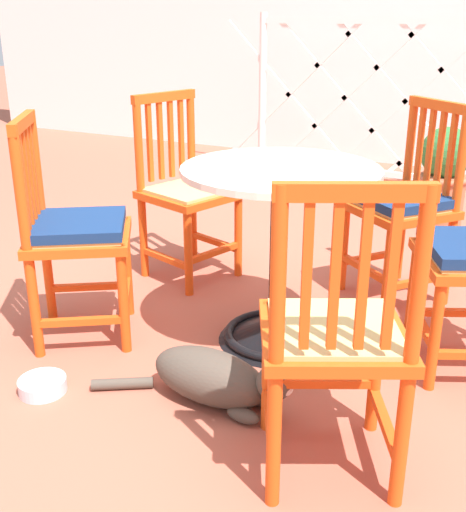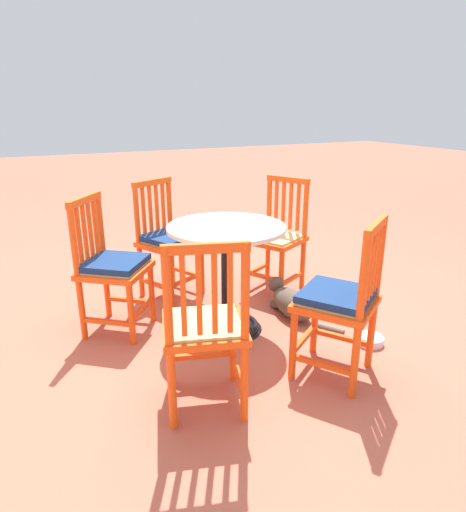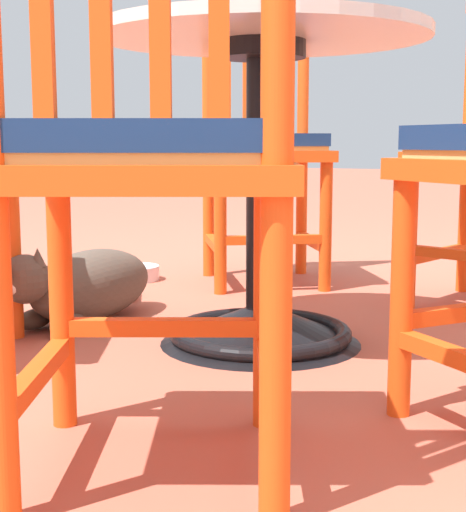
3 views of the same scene
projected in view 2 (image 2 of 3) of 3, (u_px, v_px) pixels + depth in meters
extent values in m
plane|color=#AD5642|center=(249.00, 323.00, 3.13)|extent=(24.00, 24.00, 0.00)
cone|color=black|center=(227.00, 322.00, 3.05)|extent=(0.48, 0.48, 0.10)
torus|color=black|center=(227.00, 325.00, 3.05)|extent=(0.44, 0.44, 0.04)
cylinder|color=black|center=(227.00, 278.00, 2.94)|extent=(0.07, 0.07, 0.66)
cylinder|color=black|center=(226.00, 233.00, 2.84)|extent=(0.20, 0.20, 0.04)
cylinder|color=silver|center=(226.00, 228.00, 2.83)|extent=(0.76, 0.76, 0.02)
cylinder|color=#E04C14|center=(170.00, 349.00, 2.37)|extent=(0.04, 0.04, 0.45)
cylinder|color=#E04C14|center=(233.00, 344.00, 2.43)|extent=(0.04, 0.04, 0.45)
cylinder|color=#E04C14|center=(170.00, 343.00, 1.98)|extent=(0.04, 0.04, 0.91)
cylinder|color=#E04C14|center=(245.00, 337.00, 2.03)|extent=(0.04, 0.04, 0.91)
cube|color=#E04C14|center=(172.00, 381.00, 2.24)|extent=(0.33, 0.13, 0.03)
cube|color=#E04C14|center=(238.00, 375.00, 2.29)|extent=(0.33, 0.13, 0.03)
cube|color=#E04C14|center=(202.00, 355.00, 2.42)|extent=(0.13, 0.33, 0.03)
cube|color=#E04C14|center=(204.00, 327.00, 2.17)|extent=(0.50, 0.50, 0.04)
cube|color=tan|center=(204.00, 323.00, 2.17)|extent=(0.44, 0.44, 0.02)
cube|color=#E04C14|center=(183.00, 296.00, 1.92)|extent=(0.03, 0.03, 0.39)
cube|color=#E04C14|center=(199.00, 295.00, 1.93)|extent=(0.03, 0.03, 0.39)
cube|color=#E04C14|center=(215.00, 294.00, 1.94)|extent=(0.03, 0.03, 0.39)
cube|color=#E04C14|center=(230.00, 293.00, 1.95)|extent=(0.03, 0.03, 0.39)
cube|color=#E04C14|center=(206.00, 248.00, 1.87)|extent=(0.14, 0.37, 0.04)
cylinder|color=#E04C14|center=(293.00, 343.00, 2.44)|extent=(0.04, 0.04, 0.45)
cylinder|color=#E04C14|center=(315.00, 318.00, 2.72)|extent=(0.04, 0.04, 0.45)
cylinder|color=#E04C14|center=(359.00, 319.00, 2.20)|extent=(0.04, 0.04, 0.91)
cylinder|color=#E04C14|center=(376.00, 295.00, 2.48)|extent=(0.04, 0.04, 0.91)
cube|color=#E04C14|center=(322.00, 365.00, 2.38)|extent=(0.30, 0.21, 0.03)
cube|color=#E04C14|center=(341.00, 337.00, 2.66)|extent=(0.30, 0.21, 0.03)
cube|color=#E04C14|center=(304.00, 338.00, 2.59)|extent=(0.21, 0.30, 0.03)
cube|color=#E04C14|center=(336.00, 303.00, 2.43)|extent=(0.55, 0.55, 0.04)
cube|color=tan|center=(336.00, 300.00, 2.42)|extent=(0.49, 0.49, 0.02)
cube|color=#E04C14|center=(367.00, 272.00, 2.19)|extent=(0.03, 0.03, 0.39)
cube|color=#E04C14|center=(371.00, 268.00, 2.24)|extent=(0.03, 0.03, 0.39)
cube|color=#E04C14|center=(374.00, 264.00, 2.30)|extent=(0.03, 0.03, 0.39)
cube|color=#E04C14|center=(377.00, 260.00, 2.35)|extent=(0.03, 0.03, 0.39)
cube|color=#E04C14|center=(376.00, 226.00, 2.20)|extent=(0.24, 0.33, 0.04)
cube|color=navy|center=(337.00, 295.00, 2.41)|extent=(0.50, 0.50, 0.04)
cylinder|color=#E04C14|center=(281.00, 275.00, 3.41)|extent=(0.04, 0.04, 0.45)
cylinder|color=#E04C14|center=(245.00, 265.00, 3.60)|extent=(0.04, 0.04, 0.45)
cylinder|color=#E04C14|center=(304.00, 236.00, 3.59)|extent=(0.04, 0.04, 0.91)
cylinder|color=#E04C14|center=(269.00, 229.00, 3.78)|extent=(0.04, 0.04, 0.91)
cube|color=#E04C14|center=(292.00, 278.00, 3.56)|extent=(0.18, 0.32, 0.03)
cube|color=#E04C14|center=(257.00, 269.00, 3.76)|extent=(0.18, 0.32, 0.03)
cube|color=#E04C14|center=(263.00, 276.00, 3.52)|extent=(0.32, 0.18, 0.03)
cube|color=#E04C14|center=(275.00, 240.00, 3.56)|extent=(0.54, 0.54, 0.04)
cube|color=tan|center=(275.00, 237.00, 3.56)|extent=(0.47, 0.47, 0.02)
cube|color=#E04C14|center=(298.00, 207.00, 3.55)|extent=(0.03, 0.03, 0.39)
cube|color=#E04C14|center=(291.00, 206.00, 3.59)|extent=(0.03, 0.03, 0.39)
cube|color=#E04C14|center=(283.00, 205.00, 3.63)|extent=(0.03, 0.03, 0.39)
cube|color=#E04C14|center=(276.00, 204.00, 3.67)|extent=(0.03, 0.03, 0.39)
cube|color=#E04C14|center=(288.00, 180.00, 3.54)|extent=(0.35, 0.20, 0.04)
cylinder|color=#E04C14|center=(202.00, 267.00, 3.57)|extent=(0.04, 0.04, 0.45)
cylinder|color=#E04C14|center=(171.00, 279.00, 3.31)|extent=(0.04, 0.04, 0.45)
cylinder|color=#E04C14|center=(171.00, 232.00, 3.69)|extent=(0.04, 0.04, 0.91)
cylinder|color=#E04C14|center=(139.00, 242.00, 3.44)|extent=(0.04, 0.04, 0.91)
cube|color=#E04C14|center=(187.00, 272.00, 3.69)|extent=(0.32, 0.17, 0.03)
cube|color=#E04C14|center=(156.00, 285.00, 3.44)|extent=(0.32, 0.17, 0.03)
cube|color=#E04C14|center=(187.00, 280.00, 3.46)|extent=(0.17, 0.32, 0.03)
cube|color=#E04C14|center=(170.00, 243.00, 3.47)|extent=(0.53, 0.53, 0.04)
cube|color=tan|center=(170.00, 241.00, 3.47)|extent=(0.47, 0.47, 0.02)
cube|color=#E04C14|center=(163.00, 207.00, 3.57)|extent=(0.03, 0.03, 0.39)
cube|color=#E04C14|center=(157.00, 208.00, 3.52)|extent=(0.03, 0.03, 0.39)
cube|color=#E04C14|center=(150.00, 210.00, 3.47)|extent=(0.03, 0.03, 0.39)
cube|color=#E04C14|center=(144.00, 211.00, 3.42)|extent=(0.03, 0.03, 0.39)
cube|color=#E04C14|center=(152.00, 182.00, 3.42)|extent=(0.19, 0.36, 0.04)
cube|color=navy|center=(170.00, 237.00, 3.46)|extent=(0.48, 0.48, 0.04)
cylinder|color=#E04C14|center=(152.00, 291.00, 3.11)|extent=(0.04, 0.04, 0.45)
cylinder|color=#E04C14|center=(131.00, 312.00, 2.79)|extent=(0.04, 0.04, 0.45)
cylinder|color=#E04C14|center=(104.00, 257.00, 3.10)|extent=(0.04, 0.04, 0.91)
cylinder|color=#E04C14|center=(78.00, 274.00, 2.78)|extent=(0.04, 0.04, 0.91)
cube|color=#E04C14|center=(130.00, 300.00, 3.17)|extent=(0.23, 0.28, 0.03)
cube|color=#E04C14|center=(107.00, 322.00, 2.85)|extent=(0.23, 0.28, 0.03)
cube|color=#E04C14|center=(142.00, 309.00, 2.97)|extent=(0.28, 0.23, 0.03)
cube|color=#E04C14|center=(115.00, 270.00, 2.92)|extent=(0.56, 0.56, 0.04)
cube|color=tan|center=(115.00, 267.00, 2.91)|extent=(0.49, 0.49, 0.02)
cube|color=#E04C14|center=(96.00, 228.00, 2.96)|extent=(0.03, 0.03, 0.39)
cube|color=#E04C14|center=(90.00, 231.00, 2.90)|extent=(0.03, 0.03, 0.39)
cube|color=#E04C14|center=(85.00, 233.00, 2.84)|extent=(0.03, 0.03, 0.39)
cube|color=#E04C14|center=(79.00, 236.00, 2.77)|extent=(0.03, 0.03, 0.39)
cube|color=#E04C14|center=(84.00, 200.00, 2.80)|extent=(0.32, 0.26, 0.04)
cube|color=navy|center=(115.00, 263.00, 2.90)|extent=(0.51, 0.51, 0.04)
ellipsoid|color=#4C4238|center=(292.00, 304.00, 3.22)|extent=(0.45, 0.22, 0.19)
ellipsoid|color=silver|center=(285.00, 300.00, 3.31)|extent=(0.19, 0.16, 0.14)
sphere|color=#4C4238|center=(276.00, 284.00, 3.42)|extent=(0.12, 0.12, 0.12)
ellipsoid|color=silver|center=(273.00, 284.00, 3.46)|extent=(0.05, 0.05, 0.04)
cone|color=#4C4238|center=(273.00, 279.00, 3.38)|extent=(0.04, 0.04, 0.04)
cone|color=#4C4238|center=(281.00, 278.00, 3.40)|extent=(0.04, 0.04, 0.04)
ellipsoid|color=#4C4238|center=(275.00, 304.00, 3.36)|extent=(0.12, 0.06, 0.05)
ellipsoid|color=#4C4238|center=(287.00, 302.00, 3.41)|extent=(0.12, 0.06, 0.05)
cylinder|color=#4C4238|center=(328.00, 329.00, 3.01)|extent=(0.21, 0.15, 0.04)
cylinder|color=silver|center=(370.00, 340.00, 2.86)|extent=(0.17, 0.17, 0.05)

